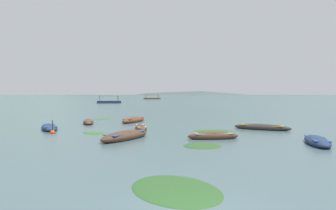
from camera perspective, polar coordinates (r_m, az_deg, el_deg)
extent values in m
plane|color=#476066|center=(1506.35, -2.27, 2.06)|extent=(6000.00, 6000.00, 0.00)
cone|color=slate|center=(2127.81, -25.83, 9.33)|extent=(1712.46, 1712.46, 552.26)
cone|color=#4C5B56|center=(1930.57, 2.35, 9.62)|extent=(1869.70, 1869.70, 506.80)
cone|color=slate|center=(2233.20, 19.22, 6.22)|extent=(1039.60, 1039.60, 330.67)
ellipsoid|color=#4C3323|center=(19.22, -8.25, -5.95)|extent=(3.44, 4.37, 0.69)
cube|color=#28519E|center=(19.19, -8.25, -5.34)|extent=(2.48, 3.15, 0.05)
cube|color=#4C3323|center=(19.18, -8.25, -5.19)|extent=(0.76, 0.53, 0.04)
ellipsoid|color=#4C3323|center=(19.45, 8.71, -5.95)|extent=(3.42, 1.28, 0.58)
cube|color=#B7B2A3|center=(19.42, 8.71, -5.44)|extent=(2.46, 0.92, 0.05)
cube|color=#4C3323|center=(19.42, 8.71, -5.30)|extent=(0.13, 0.69, 0.04)
ellipsoid|color=#2D2826|center=(25.28, 17.68, -4.16)|extent=(4.47, 3.19, 0.57)
cube|color=orange|center=(25.26, 17.68, -3.77)|extent=(3.22, 2.30, 0.05)
cube|color=#2D2826|center=(25.26, 17.69, -3.66)|extent=(0.44, 0.69, 0.04)
ellipsoid|color=#4C3323|center=(24.38, -5.23, -4.36)|extent=(1.37, 3.43, 0.47)
cube|color=#B7B2A3|center=(24.37, -5.23, -4.03)|extent=(0.99, 2.47, 0.05)
cube|color=#4C3323|center=(24.36, -5.23, -3.92)|extent=(0.62, 0.17, 0.04)
ellipsoid|color=navy|center=(25.96, -21.91, -4.06)|extent=(2.68, 4.12, 0.56)
cube|color=#28519E|center=(25.94, -21.92, -3.69)|extent=(1.93, 2.96, 0.05)
cube|color=navy|center=(25.94, -21.92, -3.58)|extent=(0.79, 0.40, 0.04)
ellipsoid|color=brown|center=(30.75, -6.66, -2.91)|extent=(2.86, 4.47, 0.66)
cube|color=#B22D28|center=(30.74, -6.66, -2.54)|extent=(2.06, 3.22, 0.05)
cube|color=brown|center=(30.73, -6.66, -2.45)|extent=(0.82, 0.41, 0.04)
ellipsoid|color=navy|center=(19.20, 26.83, -6.27)|extent=(2.07, 3.81, 0.58)
cube|color=#28519E|center=(19.18, 26.84, -5.75)|extent=(1.49, 2.74, 0.05)
cube|color=navy|center=(19.17, 26.84, -5.60)|extent=(0.78, 0.28, 0.04)
ellipsoid|color=brown|center=(30.01, -15.11, -3.16)|extent=(1.79, 3.85, 0.55)
cube|color=#28519E|center=(30.00, -15.11, -2.85)|extent=(1.29, 2.77, 0.05)
cube|color=brown|center=(29.99, -15.11, -2.75)|extent=(0.68, 0.23, 0.04)
cube|color=navy|center=(93.48, -11.33, 0.51)|extent=(7.71, 4.27, 0.90)
cylinder|color=#4C4742|center=(94.71, -9.69, 1.22)|extent=(0.10, 0.10, 1.80)
cylinder|color=#4C4742|center=(92.56, -9.59, 1.20)|extent=(0.10, 0.10, 1.80)
cylinder|color=#4C4742|center=(94.45, -13.04, 1.19)|extent=(0.10, 0.10, 1.80)
cylinder|color=#4C4742|center=(92.29, -13.02, 1.17)|extent=(0.10, 0.10, 1.80)
cube|color=#9E998E|center=(93.45, -11.34, 1.75)|extent=(6.48, 3.58, 0.12)
cube|color=brown|center=(158.82, -3.11, 1.21)|extent=(9.16, 3.85, 0.90)
cylinder|color=#4C4742|center=(157.43, -4.30, 1.61)|extent=(0.10, 0.10, 1.80)
cylinder|color=#4C4742|center=(159.61, -4.36, 1.62)|extent=(0.10, 0.10, 1.80)
cylinder|color=#4C4742|center=(158.08, -1.86, 1.62)|extent=(0.10, 0.10, 1.80)
cylinder|color=#4C4742|center=(160.26, -1.95, 1.63)|extent=(0.10, 0.10, 1.80)
cube|color=#334C75|center=(158.80, -3.12, 1.94)|extent=(7.70, 3.23, 0.12)
sphere|color=#DB4C1E|center=(23.26, -21.39, -4.99)|extent=(0.38, 0.38, 0.38)
cylinder|color=black|center=(23.21, -21.41, -3.88)|extent=(0.06, 0.06, 0.90)
ellipsoid|color=#2D5628|center=(9.33, 1.48, -16.02)|extent=(3.79, 4.13, 0.14)
ellipsoid|color=#38662D|center=(34.68, -12.49, -2.70)|extent=(2.76, 2.73, 0.14)
ellipsoid|color=#38662D|center=(22.56, -13.94, -5.31)|extent=(2.51, 2.36, 0.14)
ellipsoid|color=#2D5628|center=(23.22, 8.81, -5.06)|extent=(3.12, 1.98, 0.14)
ellipsoid|color=#2D5628|center=(16.75, 6.58, -7.86)|extent=(2.82, 2.83, 0.14)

